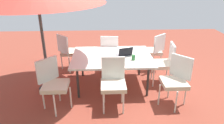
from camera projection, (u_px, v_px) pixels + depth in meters
ground_plane at (112, 85)px, 4.84m from camera, size 10.00×10.00×0.02m
dining_table at (112, 58)px, 4.57m from camera, size 1.74×1.30×0.72m
chair_southeast at (68, 50)px, 5.38m from camera, size 0.59×0.59×0.98m
chair_southwest at (154, 50)px, 5.44m from camera, size 0.58×0.59×0.98m
chair_south at (110, 51)px, 5.35m from camera, size 0.47×0.48×0.98m
chair_northeast at (53, 82)px, 3.82m from camera, size 0.59×0.59×0.98m
chair_northwest at (176, 79)px, 3.94m from camera, size 0.59×0.59×0.98m
chair_north at (113, 81)px, 3.86m from camera, size 0.46×0.47×0.98m
chair_west at (164, 62)px, 4.69m from camera, size 0.48×0.47×0.98m
laptop at (124, 54)px, 4.54m from camera, size 0.38×0.33×0.21m
cup at (133, 58)px, 4.32m from camera, size 0.08×0.08×0.11m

